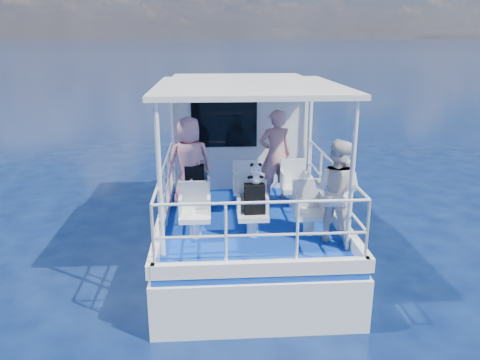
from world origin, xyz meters
name	(u,v)px	position (x,y,z in m)	size (l,w,h in m)	color
ground	(247,256)	(0.00, 0.00, 0.00)	(2000.00, 2000.00, 0.00)	#071237
hull	(243,234)	(0.00, 1.00, 0.00)	(3.00, 7.00, 1.60)	white
deck	(243,196)	(0.00, 1.00, 0.85)	(2.90, 6.90, 0.10)	#0A2F95
cabin	(239,128)	(0.00, 2.30, 2.00)	(2.85, 2.00, 2.20)	white
canopy	(248,87)	(0.00, -0.20, 3.14)	(3.00, 3.20, 0.08)	white
canopy_posts	(248,155)	(0.00, -0.25, 2.00)	(2.77, 2.97, 2.20)	white
railings	(250,195)	(0.00, -0.58, 1.40)	(2.84, 3.59, 1.00)	white
seat_port_fwd	(197,198)	(-0.90, 0.20, 1.09)	(0.48, 0.46, 0.38)	white
seat_center_fwd	(246,197)	(0.00, 0.20, 1.09)	(0.48, 0.46, 0.38)	white
seat_stbd_fwd	(294,196)	(0.90, 0.20, 1.09)	(0.48, 0.46, 0.38)	white
seat_port_aft	(195,226)	(-0.90, -1.10, 1.09)	(0.48, 0.46, 0.38)	white
seat_center_aft	(253,224)	(0.00, -1.10, 1.09)	(0.48, 0.46, 0.38)	white
seat_stbd_aft	(309,223)	(0.90, -1.10, 1.09)	(0.48, 0.46, 0.38)	white
passenger_port_fwd	(190,163)	(-1.02, 0.24, 1.74)	(0.63, 0.45, 1.68)	pink
passenger_stbd_fwd	(275,155)	(0.60, 0.66, 1.77)	(0.63, 0.42, 1.74)	tan
passenger_stbd_aft	(337,191)	(1.25, -1.33, 1.69)	(0.77, 0.60, 1.58)	white
backpack_port	(195,177)	(-0.93, 0.16, 1.50)	(0.34, 0.19, 0.45)	black
backpack_center	(255,199)	(0.03, -1.11, 1.52)	(0.31, 0.18, 0.47)	black
compact_camera	(195,163)	(-0.92, 0.17, 1.76)	(0.11, 0.06, 0.06)	black
panda	(256,174)	(0.05, -1.08, 1.91)	(0.21, 0.18, 0.33)	white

